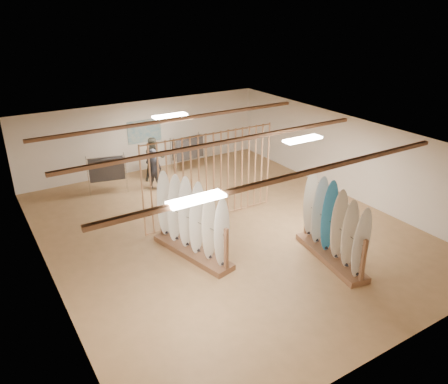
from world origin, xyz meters
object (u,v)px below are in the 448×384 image
rack_left (192,231)px  rack_right (333,236)px  shopper_b (154,156)px  clothing_rack_b (188,148)px  shopper_a (154,166)px  clothing_rack_a (107,169)px

rack_left → rack_right: rack_left is taller
rack_right → shopper_b: size_ratio=1.40×
rack_right → clothing_rack_b: rack_right is taller
rack_left → rack_right: size_ratio=1.03×
shopper_a → shopper_b: bearing=-76.8°
clothing_rack_b → clothing_rack_a: bearing=-178.7°
clothing_rack_a → shopper_a: 1.65m
rack_right → rack_left: bearing=154.7°
rack_right → clothing_rack_a: (-3.59, 7.43, 0.18)m
shopper_a → rack_right: bearing=144.6°
clothing_rack_b → shopper_b: bearing=-178.2°
clothing_rack_a → shopper_a: bearing=-6.0°
rack_left → clothing_rack_b: (2.89, 5.77, 0.21)m
shopper_a → shopper_b: size_ratio=0.91×
clothing_rack_a → shopper_a: shopper_a is taller
clothing_rack_a → shopper_a: size_ratio=0.80×
rack_left → clothing_rack_b: rack_left is taller
rack_left → clothing_rack_a: 5.32m
rack_right → clothing_rack_a: bearing=125.9°
shopper_b → clothing_rack_a: bearing=-168.7°
rack_right → shopper_b: (-1.67, 7.68, 0.23)m
rack_right → shopper_a: (-2.03, 6.92, 0.15)m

